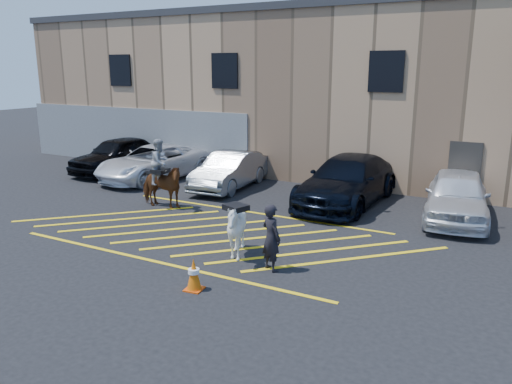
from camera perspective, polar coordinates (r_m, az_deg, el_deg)
The scene contains 12 objects.
ground at distance 15.01m, azimuth -4.39°, elevation -4.45°, with size 90.00×90.00×0.00m, color black.
car_black_suv at distance 23.97m, azimuth -15.50°, elevation 4.12°, with size 1.94×4.81×1.64m, color black.
car_white_pickup at distance 22.09m, azimuth -11.66°, elevation 3.31°, with size 2.44×5.30×1.47m, color white.
car_silver_sedan at distance 20.07m, azimuth -3.01°, elevation 2.48°, with size 1.54×4.42×1.46m, color gray.
car_blue_suv at distance 18.04m, azimuth 10.40°, elevation 1.29°, with size 2.34×5.77×1.67m, color black.
car_white_suv at distance 17.07m, azimuth 21.99°, elevation -0.39°, with size 1.88×4.66×1.59m, color white.
handler at distance 11.92m, azimuth 1.75°, elevation -5.24°, with size 0.60×0.39×1.64m, color black.
warehouse at distance 25.18m, azimuth 10.59°, elevation 11.34°, with size 32.42×10.20×7.30m.
hatching_zone at distance 14.77m, azimuth -5.02°, elevation -4.75°, with size 12.60×5.12×0.01m.
mounted_bay at distance 17.47m, azimuth -10.82°, elevation 1.31°, with size 1.86×0.91×2.41m.
saddled_white at distance 12.73m, azimuth -2.29°, elevation -4.26°, with size 1.59×1.68×1.50m.
traffic_cone at distance 11.13m, azimuth -7.12°, elevation -9.31°, with size 0.42×0.42×0.73m.
Camera 1 is at (7.74, -11.94, 4.77)m, focal length 35.00 mm.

